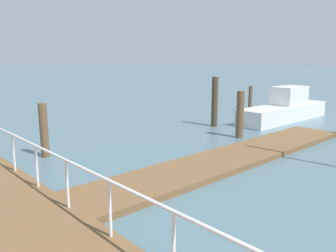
# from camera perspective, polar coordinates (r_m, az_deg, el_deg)

# --- Properties ---
(ground_plane) EXTENTS (300.00, 300.00, 0.00)m
(ground_plane) POSITION_cam_1_polar(r_m,az_deg,el_deg) (16.83, -19.89, -1.45)
(ground_plane) COLOR slate
(floating_dock) EXTENTS (13.29, 2.00, 0.18)m
(floating_dock) POSITION_cam_1_polar(r_m,az_deg,el_deg) (12.15, 10.32, -5.31)
(floating_dock) COLOR brown
(floating_dock) RESTS_ON ground_plane
(boardwalk_railing) EXTENTS (0.06, 31.05, 1.08)m
(boardwalk_railing) POSITION_cam_1_polar(r_m,az_deg,el_deg) (6.80, -13.52, -8.75)
(boardwalk_railing) COLOR white
(boardwalk_railing) RESTS_ON boardwalk
(dock_piling_1) EXTENTS (0.29, 0.29, 1.96)m
(dock_piling_1) POSITION_cam_1_polar(r_m,az_deg,el_deg) (13.00, -19.99, -0.68)
(dock_piling_1) COLOR brown
(dock_piling_1) RESTS_ON ground_plane
(dock_piling_2) EXTENTS (0.34, 0.34, 2.10)m
(dock_piling_2) POSITION_cam_1_polar(r_m,az_deg,el_deg) (15.50, 11.92, 1.88)
(dock_piling_2) COLOR brown
(dock_piling_2) RESTS_ON ground_plane
(dock_piling_3) EXTENTS (0.26, 0.26, 1.70)m
(dock_piling_3) POSITION_cam_1_polar(r_m,az_deg,el_deg) (23.33, 13.56, 4.45)
(dock_piling_3) COLOR brown
(dock_piling_3) RESTS_ON ground_plane
(dock_piling_5) EXTENTS (0.33, 0.33, 2.56)m
(dock_piling_5) POSITION_cam_1_polar(r_m,az_deg,el_deg) (17.87, 7.79, 4.01)
(dock_piling_5) COLOR #473826
(dock_piling_5) RESTS_ON ground_plane
(moored_boat_0) EXTENTS (6.95, 1.71, 1.91)m
(moored_boat_0) POSITION_cam_1_polar(r_m,az_deg,el_deg) (20.61, 18.90, 2.71)
(moored_boat_0) COLOR white
(moored_boat_0) RESTS_ON ground_plane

